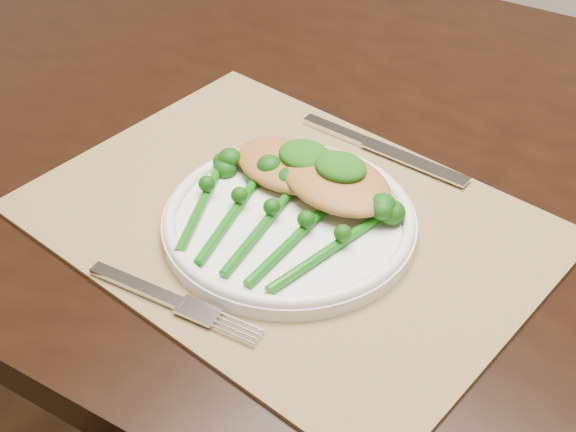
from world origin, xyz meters
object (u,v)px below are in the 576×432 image
Objects in this scene: dining_table at (367,363)px; broccolini_bundle at (261,228)px; dinner_plate at (289,220)px; chicken_fillet_left at (288,165)px; placemat at (287,221)px.

dining_table is 8.35× the size of broccolini_bundle.
chicken_fillet_left reaches higher than dinner_plate.
dining_table is 0.45m from broccolini_bundle.
broccolini_bundle is at bearing -98.85° from dining_table.
dining_table is 3.37× the size of placemat.
chicken_fillet_left is 0.10m from broccolini_bundle.
chicken_fillet_left reaches higher than dining_table.
placemat is 0.05m from broccolini_bundle.
broccolini_bundle is (-0.01, -0.22, 0.40)m from dining_table.
dinner_plate is at bearing 67.17° from broccolini_bundle.
chicken_fillet_left is (-0.04, 0.06, 0.02)m from dinner_plate.
placemat is at bearing -52.24° from chicken_fillet_left.
dinner_plate is 2.08× the size of chicken_fillet_left.
placemat is 0.02m from dinner_plate.
broccolini_bundle is at bearing -105.45° from dinner_plate.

